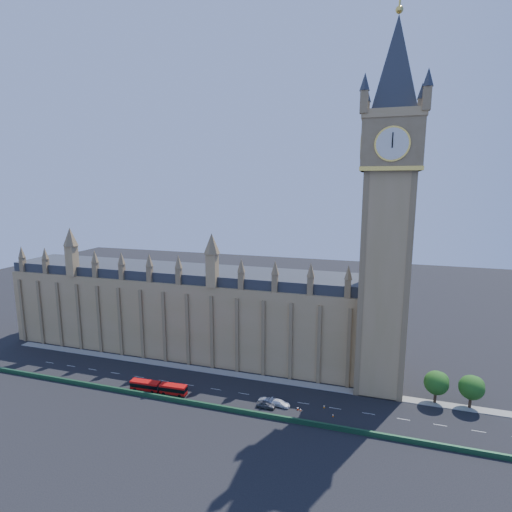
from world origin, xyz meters
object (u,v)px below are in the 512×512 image
(car_grey, at_px, (266,405))
(car_white, at_px, (280,403))
(car_silver, at_px, (267,401))
(red_bus, at_px, (158,387))

(car_grey, relative_size, car_white, 0.92)
(car_grey, relative_size, car_silver, 1.12)
(red_bus, xyz_separation_m, car_silver, (29.22, 3.01, -0.72))
(car_grey, bearing_deg, red_bus, 93.77)
(red_bus, distance_m, car_white, 32.84)
(car_grey, distance_m, car_silver, 1.81)
(red_bus, relative_size, car_white, 3.10)
(red_bus, xyz_separation_m, car_white, (32.69, 3.06, -0.67))
(car_silver, bearing_deg, red_bus, 99.20)
(car_grey, xyz_separation_m, car_silver, (-0.29, 1.78, -0.11))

